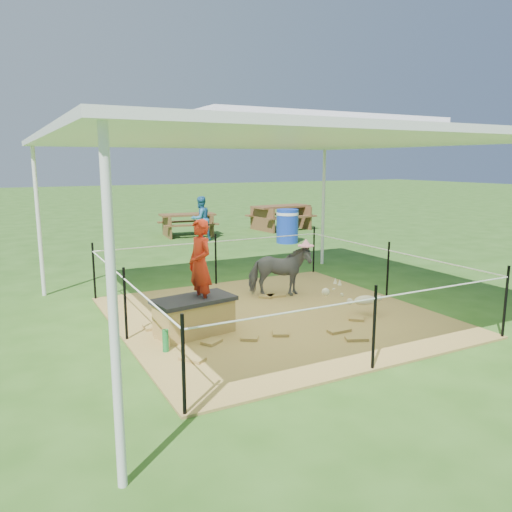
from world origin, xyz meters
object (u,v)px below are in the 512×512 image
picnic_table_far (281,217)px  pony (280,271)px  picnic_table_near (188,225)px  straw_bale (194,318)px  distant_person (201,219)px  foal (365,298)px  woman (200,257)px  green_bottle (166,341)px  trash_barrel (287,226)px

picnic_table_far → pony: bearing=-126.4°
pony → picnic_table_near: (1.15, 7.75, -0.12)m
straw_bale → distant_person: distant_person is taller
straw_bale → picnic_table_near: size_ratio=0.59×
foal → distant_person: 8.13m
woman → foal: size_ratio=1.29×
straw_bale → picnic_table_far: 11.01m
straw_bale → foal: 2.65m
picnic_table_near → green_bottle: bearing=-105.5°
foal → distant_person: size_ratio=0.71×
picnic_table_near → picnic_table_far: picnic_table_far is taller
straw_bale → green_bottle: bearing=-140.7°
straw_bale → foal: size_ratio=1.07×
straw_bale → woman: (0.10, -0.00, 0.83)m
woman → green_bottle: woman is taller
straw_bale → foal: bearing=-9.1°
straw_bale → trash_barrel: (5.25, 6.22, 0.24)m
picnic_table_far → green_bottle: bearing=-133.2°
picnic_table_far → distant_person: size_ratio=1.51×
pony → trash_barrel: 6.04m
green_bottle → trash_barrel: bearing=49.0°
trash_barrel → picnic_table_far: (1.33, 2.62, -0.07)m
picnic_table_near → foal: bearing=-87.2°
straw_bale → picnic_table_near: picnic_table_near is taller
straw_bale → picnic_table_far: picnic_table_far is taller
straw_bale → distant_person: (3.13, 7.69, 0.41)m
distant_person → picnic_table_near: bearing=-107.9°
woman → foal: woman is taller
woman → pony: woman is taller
woman → straw_bale: bearing=-98.5°
straw_bale → woman: 0.84m
trash_barrel → picnic_table_near: trash_barrel is taller
pony → picnic_table_near: 7.84m
woman → distant_person: woman is taller
straw_bale → pony: bearing=29.3°
foal → trash_barrel: bearing=79.4°
woman → green_bottle: 1.21m
trash_barrel → pony: bearing=-122.6°
green_bottle → picnic_table_far: bearing=52.5°
green_bottle → foal: (3.16, 0.03, 0.12)m
picnic_table_far → picnic_table_near: bearing=173.6°
picnic_table_far → trash_barrel: bearing=-122.6°
green_bottle → foal: 3.16m
green_bottle → woman: bearing=34.7°
pony → picnic_table_far: pony is taller
picnic_table_far → foal: bearing=-118.9°
foal → trash_barrel: (2.64, 6.63, 0.20)m
trash_barrel → foal: bearing=-111.7°
straw_bale → trash_barrel: bearing=49.8°
picnic_table_near → distant_person: 1.22m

